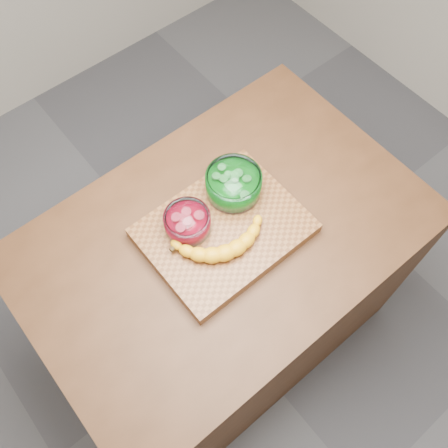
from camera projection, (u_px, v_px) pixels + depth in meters
ground at (224, 324)px, 2.26m from camera, size 3.50×3.50×0.00m
room_shell at (224, 6)px, 0.78m from camera, size 3.52×3.52×2.71m
counter at (224, 289)px, 1.86m from camera, size 1.20×0.80×0.90m
cutting_board at (224, 231)px, 1.45m from camera, size 0.45×0.35×0.04m
bowl_red at (187, 222)px, 1.41m from camera, size 0.13×0.13×0.06m
bowl_green at (234, 184)px, 1.46m from camera, size 0.17×0.17×0.08m
banana at (221, 236)px, 1.40m from camera, size 0.29×0.18×0.04m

